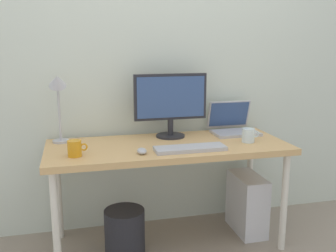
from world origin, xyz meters
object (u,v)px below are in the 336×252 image
Objects in this scene: keyboard at (190,148)px; computer_tower at (247,203)px; desk_lamp at (58,92)px; monitor at (171,101)px; coffee_mug at (75,148)px; desk at (168,153)px; laptop at (233,125)px; wastebasket at (125,232)px; mouse at (142,151)px; glass_cup at (248,135)px.

computer_tower is at bearing 23.00° from keyboard.
computer_tower is (1.27, -0.15, -0.83)m from desk_lamp.
desk_lamp is (-0.74, 0.00, 0.09)m from monitor.
desk_lamp is 0.44m from coffee_mug.
desk is 3.70× the size of computer_tower.
coffee_mug is (-1.13, -0.34, -0.01)m from laptop.
coffee_mug reaches higher than wastebasket.
coffee_mug is (-0.59, -0.14, 0.11)m from desk.
monitor is at bearing 34.13° from wastebasket.
mouse is (0.47, -0.37, -0.32)m from desk_lamp.
desk is 5.18× the size of wastebasket.
coffee_mug is 0.97× the size of glass_cup.
wastebasket is at bearing -145.87° from monitor.
coffee_mug is at bearing -165.36° from wastebasket.
desk_lamp reaches higher than laptop.
monitor is 1.21× the size of computer_tower.
desk_lamp reaches higher than computer_tower.
desk is at bearing -15.35° from desk_lamp.
laptop is 1.07× the size of wastebasket.
coffee_mug is at bearing -176.86° from glass_cup.
monitor is 4.25× the size of glass_cup.
coffee_mug is at bearing -171.63° from computer_tower.
keyboard is at bearing -167.08° from glass_cup.
computer_tower is at bearing -70.44° from laptop.
laptop is 1.07m from wastebasket.
monitor is 0.92m from wastebasket.
glass_cup reaches higher than keyboard.
glass_cup reaches higher than mouse.
computer_tower is at bearing 8.37° from coffee_mug.
mouse is 0.75× the size of glass_cup.
desk_lamp is at bearing 167.68° from glass_cup.
desk_lamp is 5.28× the size of mouse.
laptop is at bearing 20.85° from desk.
computer_tower is at bearing 15.02° from mouse.
monitor reaches higher than coffee_mug.
keyboard reaches higher than desk.
laptop reaches higher than coffee_mug.
monitor is at bearing 71.02° from desk.
glass_cup is at bearing -29.42° from monitor.
wastebasket is at bearing -162.27° from laptop.
wastebasket is at bearing -173.67° from computer_tower.
glass_cup is (0.73, 0.10, 0.03)m from mouse.
desk_lamp is 0.68m from mouse.
desk is 0.62m from coffee_mug.
monitor is 4.38× the size of coffee_mug.
glass_cup is 0.28× the size of computer_tower.
monitor is 0.43m from keyboard.
mouse reaches higher than wastebasket.
laptop is at bearing 109.56° from computer_tower.
keyboard is (0.03, -0.36, -0.24)m from monitor.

